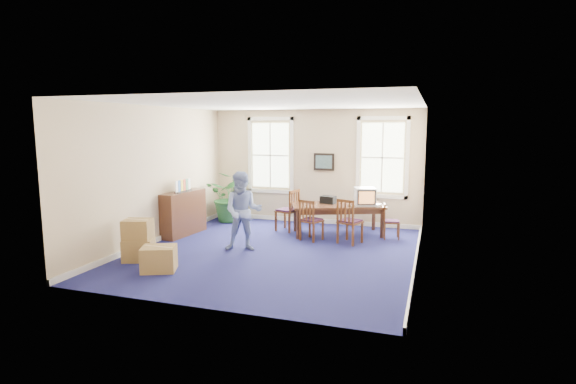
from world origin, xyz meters
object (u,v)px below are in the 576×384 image
(conference_table, at_px, (337,219))
(credenza, at_px, (183,213))
(man, at_px, (243,211))
(potted_plant, at_px, (231,197))
(cardboard_boxes, at_px, (151,238))
(chair_near_left, at_px, (312,220))
(crt_tv, at_px, (365,197))

(conference_table, bearing_deg, credenza, 177.03)
(man, height_order, potted_plant, man)
(man, distance_m, potted_plant, 3.14)
(man, bearing_deg, cardboard_boxes, -156.55)
(man, xyz_separation_m, cardboard_boxes, (-1.50, -1.27, -0.43))
(man, relative_size, credenza, 1.23)
(man, bearing_deg, chair_near_left, 31.62)
(conference_table, xyz_separation_m, potted_plant, (-3.24, 0.59, 0.34))
(chair_near_left, xyz_separation_m, man, (-1.20, -1.34, 0.38))
(credenza, relative_size, cardboard_boxes, 0.91)
(credenza, bearing_deg, potted_plant, 81.59)
(cardboard_boxes, bearing_deg, man, 40.08)
(man, bearing_deg, conference_table, 35.23)
(crt_tv, relative_size, chair_near_left, 0.53)
(chair_near_left, height_order, cardboard_boxes, chair_near_left)
(man, height_order, cardboard_boxes, man)
(cardboard_boxes, bearing_deg, conference_table, 46.90)
(conference_table, distance_m, crt_tv, 0.91)
(conference_table, distance_m, chair_near_left, 0.91)
(conference_table, xyz_separation_m, man, (-1.67, -2.12, 0.49))
(man, relative_size, potted_plant, 1.20)
(conference_table, height_order, man, man)
(cardboard_boxes, bearing_deg, crt_tv, 41.82)
(potted_plant, relative_size, cardboard_boxes, 0.92)
(chair_near_left, bearing_deg, credenza, 28.45)
(credenza, xyz_separation_m, cardboard_boxes, (0.53, -2.13, -0.11))
(chair_near_left, bearing_deg, man, 68.34)
(crt_tv, xyz_separation_m, potted_plant, (-3.92, 0.54, -0.27))
(conference_table, relative_size, cardboard_boxes, 1.45)
(conference_table, xyz_separation_m, chair_near_left, (-0.47, -0.78, 0.11))
(man, height_order, credenza, man)
(crt_tv, distance_m, potted_plant, 3.97)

